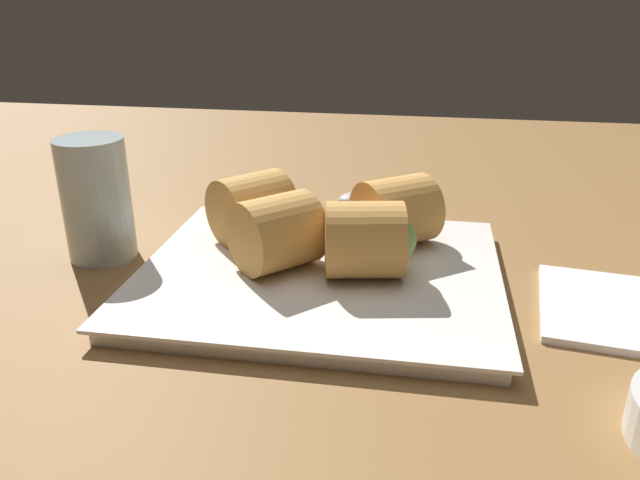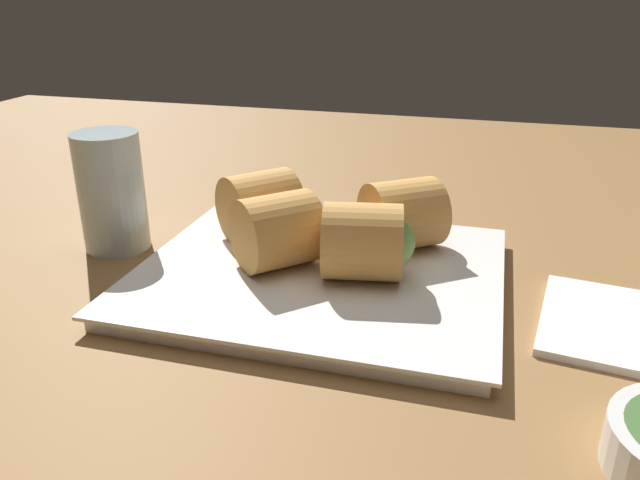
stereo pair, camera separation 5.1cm
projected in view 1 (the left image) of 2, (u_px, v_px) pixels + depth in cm
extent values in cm
cube|color=olive|center=(350.00, 288.00, 54.61)|extent=(180.00, 140.00, 2.00)
cube|color=white|center=(320.00, 277.00, 53.07)|extent=(28.90, 24.86, 1.20)
cube|color=white|center=(320.00, 269.00, 52.78)|extent=(30.06, 25.86, 0.30)
cylinder|color=#D19347|center=(364.00, 240.00, 50.19)|extent=(7.30, 7.29, 6.26)
sphere|color=#6B9E47|center=(391.00, 240.00, 50.22)|extent=(4.07, 4.07, 4.07)
cylinder|color=#D19347|center=(252.00, 208.00, 57.17)|extent=(8.84, 8.84, 6.26)
sphere|color=#B23D2D|center=(272.00, 203.00, 58.44)|extent=(4.07, 4.07, 4.07)
cylinder|color=#D19347|center=(277.00, 233.00, 51.57)|extent=(8.86, 8.86, 6.26)
sphere|color=#B23D2D|center=(299.00, 227.00, 52.74)|extent=(4.07, 4.07, 4.07)
cylinder|color=#D19347|center=(396.00, 212.00, 56.22)|extent=(8.77, 8.77, 6.26)
sphere|color=#B23D2D|center=(416.00, 208.00, 57.15)|extent=(4.07, 4.07, 4.07)
cylinder|color=silver|center=(273.00, 210.00, 69.42)|extent=(9.18, 4.89, 0.50)
ellipsoid|color=silver|center=(354.00, 198.00, 71.81)|extent=(4.41, 4.04, 1.23)
cylinder|color=silver|center=(96.00, 199.00, 56.34)|extent=(6.12, 6.12, 11.22)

